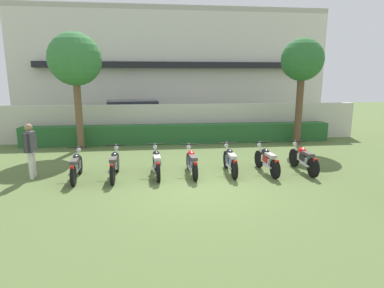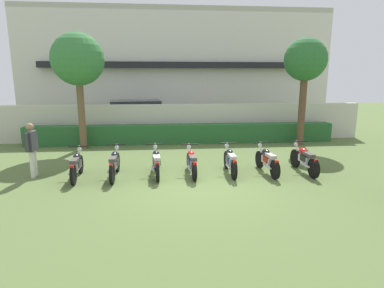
# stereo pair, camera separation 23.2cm
# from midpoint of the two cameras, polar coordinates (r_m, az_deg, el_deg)

# --- Properties ---
(ground) EXTENTS (60.00, 60.00, 0.00)m
(ground) POSITION_cam_midpoint_polar(r_m,az_deg,el_deg) (9.37, 1.56, -7.60)
(ground) COLOR #566B38
(building) EXTENTS (19.33, 6.50, 7.33)m
(building) POSITION_cam_midpoint_polar(r_m,az_deg,el_deg) (22.97, -2.71, 13.16)
(building) COLOR silver
(building) RESTS_ON ground
(compound_wall) EXTENTS (18.37, 0.30, 1.82)m
(compound_wall) POSITION_cam_midpoint_polar(r_m,az_deg,el_deg) (16.01, -1.43, 3.89)
(compound_wall) COLOR beige
(compound_wall) RESTS_ON ground
(hedge_row) EXTENTS (14.69, 0.70, 0.90)m
(hedge_row) POSITION_cam_midpoint_polar(r_m,az_deg,el_deg) (15.39, -1.25, 1.84)
(hedge_row) COLOR #28602D
(hedge_row) RESTS_ON ground
(parked_car) EXTENTS (4.69, 2.53, 1.89)m
(parked_car) POSITION_cam_midpoint_polar(r_m,az_deg,el_deg) (18.05, -9.17, 4.72)
(parked_car) COLOR silver
(parked_car) RESTS_ON ground
(tree_near_inspector) EXTENTS (2.23, 2.23, 5.00)m
(tree_near_inspector) POSITION_cam_midpoint_polar(r_m,az_deg,el_deg) (14.74, -19.35, 13.93)
(tree_near_inspector) COLOR brown
(tree_near_inspector) RESTS_ON ground
(tree_far_side) EXTENTS (1.91, 1.91, 4.87)m
(tree_far_side) POSITION_cam_midpoint_polar(r_m,az_deg,el_deg) (15.68, 20.05, 13.66)
(tree_far_side) COLOR brown
(tree_far_side) RESTS_ON ground
(motorcycle_in_row_0) EXTENTS (0.60, 1.83, 0.96)m
(motorcycle_in_row_0) POSITION_cam_midpoint_polar(r_m,az_deg,el_deg) (10.53, -19.40, -3.56)
(motorcycle_in_row_0) COLOR black
(motorcycle_in_row_0) RESTS_ON ground
(motorcycle_in_row_1) EXTENTS (0.60, 1.97, 0.97)m
(motorcycle_in_row_1) POSITION_cam_midpoint_polar(r_m,az_deg,el_deg) (10.33, -13.09, -3.41)
(motorcycle_in_row_1) COLOR black
(motorcycle_in_row_1) RESTS_ON ground
(motorcycle_in_row_2) EXTENTS (0.60, 1.90, 0.97)m
(motorcycle_in_row_2) POSITION_cam_midpoint_polar(r_m,az_deg,el_deg) (10.30, -5.77, -3.23)
(motorcycle_in_row_2) COLOR black
(motorcycle_in_row_2) RESTS_ON ground
(motorcycle_in_row_3) EXTENTS (0.60, 1.81, 0.95)m
(motorcycle_in_row_3) POSITION_cam_midpoint_polar(r_m,az_deg,el_deg) (10.31, 0.56, -3.21)
(motorcycle_in_row_3) COLOR black
(motorcycle_in_row_3) RESTS_ON ground
(motorcycle_in_row_4) EXTENTS (0.60, 1.85, 0.96)m
(motorcycle_in_row_4) POSITION_cam_midpoint_polar(r_m,az_deg,el_deg) (10.53, 7.49, -2.94)
(motorcycle_in_row_4) COLOR black
(motorcycle_in_row_4) RESTS_ON ground
(motorcycle_in_row_5) EXTENTS (0.60, 1.90, 0.96)m
(motorcycle_in_row_5) POSITION_cam_midpoint_polar(r_m,az_deg,el_deg) (10.81, 13.91, -2.82)
(motorcycle_in_row_5) COLOR black
(motorcycle_in_row_5) RESTS_ON ground
(motorcycle_in_row_6) EXTENTS (0.60, 1.94, 0.98)m
(motorcycle_in_row_6) POSITION_cam_midpoint_polar(r_m,az_deg,el_deg) (11.26, 20.04, -2.56)
(motorcycle_in_row_6) COLOR black
(motorcycle_in_row_6) RESTS_ON ground
(inspector_person) EXTENTS (0.23, 0.69, 1.73)m
(inspector_person) POSITION_cam_midpoint_polar(r_m,az_deg,el_deg) (11.12, -26.28, -0.20)
(inspector_person) COLOR silver
(inspector_person) RESTS_ON ground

